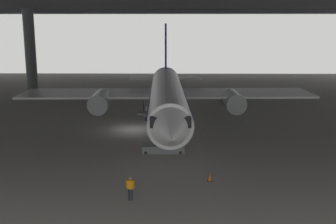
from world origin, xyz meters
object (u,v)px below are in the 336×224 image
boarding_stairs (162,144)px  traffic_cone_orange (210,177)px  airplane_main (167,96)px  crew_worker_near_nose (130,187)px  crew_worker_by_stairs (162,131)px

boarding_stairs → traffic_cone_orange: size_ratio=7.89×
boarding_stairs → traffic_cone_orange: boarding_stairs is taller
boarding_stairs → traffic_cone_orange: 8.18m
airplane_main → boarding_stairs: bearing=-91.6°
boarding_stairs → crew_worker_near_nose: (-1.87, -10.87, 0.22)m
boarding_stairs → crew_worker_by_stairs: boarding_stairs is taller
traffic_cone_orange → crew_worker_by_stairs: bearing=109.3°
crew_worker_near_nose → crew_worker_by_stairs: (1.79, 14.63, 0.05)m
crew_worker_near_nose → traffic_cone_orange: (5.65, 3.63, -0.67)m
boarding_stairs → traffic_cone_orange: (3.78, -7.24, -0.45)m
crew_worker_by_stairs → traffic_cone_orange: size_ratio=2.94×
crew_worker_near_nose → crew_worker_by_stairs: bearing=83.0°
airplane_main → crew_worker_near_nose: 21.65m
boarding_stairs → traffic_cone_orange: bearing=-62.5°
airplane_main → crew_worker_near_nose: size_ratio=22.50×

